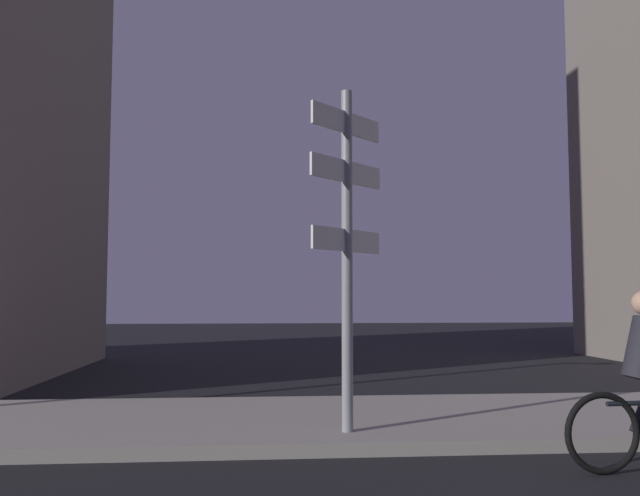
% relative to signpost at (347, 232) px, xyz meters
% --- Properties ---
extents(sidewalk_kerb, '(40.00, 3.14, 0.14)m').
position_rel_signpost_xyz_m(sidewalk_kerb, '(0.56, 1.01, -2.18)').
color(sidewalk_kerb, gray).
rests_on(sidewalk_kerb, ground_plane).
extents(signpost, '(0.87, 0.87, 3.66)m').
position_rel_signpost_xyz_m(signpost, '(0.00, 0.00, 0.00)').
color(signpost, gray).
rests_on(signpost, sidewalk_kerb).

